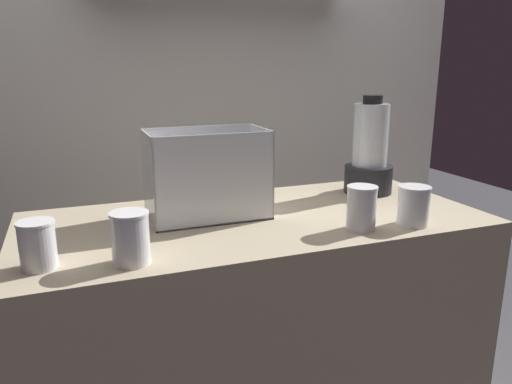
% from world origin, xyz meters
% --- Properties ---
extents(counter, '(1.40, 0.64, 0.90)m').
position_xyz_m(counter, '(0.00, 0.00, 0.45)').
color(counter, tan).
rests_on(counter, ground_plane).
extents(back_wall_unit, '(2.60, 0.24, 2.50)m').
position_xyz_m(back_wall_unit, '(0.00, 0.77, 1.27)').
color(back_wall_unit, silver).
rests_on(back_wall_unit, ground_plane).
extents(carrot_display_bin, '(0.36, 0.20, 0.27)m').
position_xyz_m(carrot_display_bin, '(-0.14, 0.06, 0.99)').
color(carrot_display_bin, white).
rests_on(carrot_display_bin, counter).
extents(blender_pitcher, '(0.17, 0.17, 0.35)m').
position_xyz_m(blender_pitcher, '(0.49, 0.14, 1.04)').
color(blender_pitcher, black).
rests_on(blender_pitcher, counter).
extents(juice_cup_pomegranate_far_left, '(0.08, 0.08, 0.11)m').
position_xyz_m(juice_cup_pomegranate_far_left, '(-0.60, -0.18, 0.95)').
color(juice_cup_pomegranate_far_left, white).
rests_on(juice_cup_pomegranate_far_left, counter).
extents(juice_cup_beet_left, '(0.09, 0.09, 0.13)m').
position_xyz_m(juice_cup_beet_left, '(-0.40, -0.23, 0.96)').
color(juice_cup_beet_left, white).
rests_on(juice_cup_beet_left, counter).
extents(juice_cup_orange_middle, '(0.09, 0.09, 0.13)m').
position_xyz_m(juice_cup_orange_middle, '(0.24, -0.21, 0.95)').
color(juice_cup_orange_middle, white).
rests_on(juice_cup_orange_middle, counter).
extents(juice_cup_beet_right, '(0.09, 0.09, 0.12)m').
position_xyz_m(juice_cup_beet_right, '(0.40, -0.23, 0.95)').
color(juice_cup_beet_right, white).
rests_on(juice_cup_beet_right, counter).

